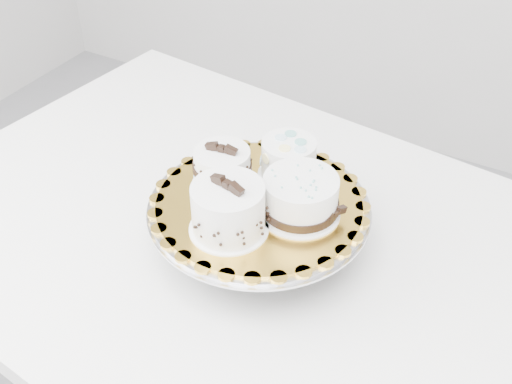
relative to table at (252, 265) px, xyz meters
The scene contains 7 objects.
table is the anchor object (origin of this frame).
cake_stand 0.14m from the table, 39.74° to the right, with size 0.36×0.36×0.10m.
cake_board 0.18m from the table, 39.74° to the right, with size 0.33×0.33×0.00m, color yellow.
cake_swirl 0.24m from the table, 80.09° to the right, with size 0.13×0.13×0.10m.
cake_banded 0.21m from the table, 165.33° to the right, with size 0.10×0.10×0.08m.
cake_dots 0.22m from the table, 62.06° to the left, with size 0.11×0.11×0.07m.
cake_ribbon 0.23m from the table, ahead, with size 0.15×0.15×0.07m.
Camera 1 is at (0.50, -0.46, 1.50)m, focal length 45.00 mm.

